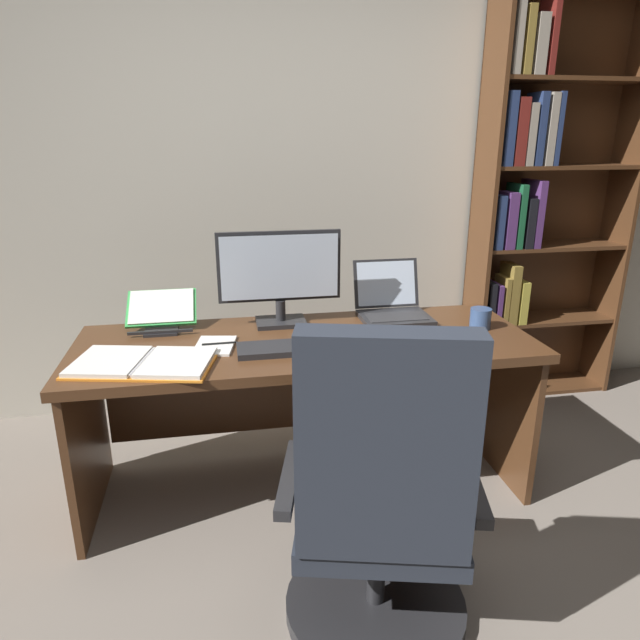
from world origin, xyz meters
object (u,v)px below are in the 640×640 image
at_px(office_chair, 380,515).
at_px(open_binder, 143,363).
at_px(bookshelf, 536,205).
at_px(pen, 220,343).
at_px(keyboard, 291,348).
at_px(monitor, 280,277).
at_px(computer_mouse, 364,341).
at_px(coffee_mug, 480,318).
at_px(notepad, 215,346).
at_px(desk, 304,373).
at_px(laptop, 392,306).
at_px(reading_stand_with_book, 162,311).

bearing_deg(office_chair, open_binder, 151.58).
relative_size(bookshelf, pen, 16.13).
distance_m(bookshelf, keyboard, 1.83).
bearing_deg(bookshelf, monitor, -159.74).
bearing_deg(monitor, computer_mouse, -48.53).
bearing_deg(coffee_mug, notepad, -178.86).
distance_m(bookshelf, office_chair, 2.23).
relative_size(office_chair, coffee_mug, 11.67).
height_order(monitor, notepad, monitor).
bearing_deg(office_chair, desk, 109.65).
bearing_deg(monitor, notepad, -140.68).
distance_m(monitor, computer_mouse, 0.49).
bearing_deg(laptop, bookshelf, 28.96).
height_order(office_chair, laptop, office_chair).
height_order(desk, keyboard, keyboard).
height_order(keyboard, reading_stand_with_book, reading_stand_with_book).
distance_m(computer_mouse, notepad, 0.60).
distance_m(reading_stand_with_book, coffee_mug, 1.41).
xyz_separation_m(monitor, open_binder, (-0.56, -0.39, -0.21)).
height_order(notepad, coffee_mug, coffee_mug).
distance_m(keyboard, pen, 0.29).
relative_size(bookshelf, reading_stand_with_book, 7.53).
xyz_separation_m(laptop, open_binder, (-1.08, -0.40, -0.04)).
relative_size(keyboard, reading_stand_with_book, 1.40).
bearing_deg(open_binder, laptop, 32.81).
bearing_deg(open_binder, desk, 33.69).
distance_m(keyboard, coffee_mug, 0.87).
height_order(keyboard, open_binder, same).
height_order(desk, office_chair, office_chair).
bearing_deg(monitor, office_chair, -80.85).
bearing_deg(desk, pen, -164.54).
bearing_deg(open_binder, pen, 40.22).
xyz_separation_m(office_chair, computer_mouse, (0.13, 0.71, 0.28)).
relative_size(keyboard, pen, 3.00).
relative_size(reading_stand_with_book, open_binder, 0.53).
bearing_deg(bookshelf, laptop, -151.04).
height_order(bookshelf, reading_stand_with_book, bookshelf).
bearing_deg(notepad, bookshelf, 23.85).
height_order(desk, laptop, laptop).
bearing_deg(laptop, monitor, -179.13).
xyz_separation_m(reading_stand_with_book, notepad, (0.23, -0.30, -0.07)).
relative_size(desk, open_binder, 3.36).
height_order(monitor, coffee_mug, monitor).
relative_size(desk, monitor, 3.49).
height_order(desk, pen, pen).
xyz_separation_m(laptop, reading_stand_with_book, (-1.05, 0.05, 0.02)).
relative_size(monitor, open_binder, 0.96).
distance_m(monitor, reading_stand_with_book, 0.54).
distance_m(keyboard, reading_stand_with_book, 0.66).
height_order(pen, coffee_mug, coffee_mug).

